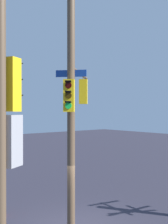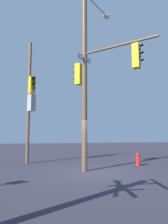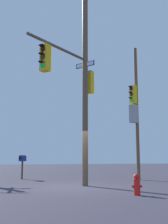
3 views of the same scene
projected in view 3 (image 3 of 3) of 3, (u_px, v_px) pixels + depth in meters
ground_plane at (76, 187)px, 12.51m from camera, size 80.00×80.00×0.00m
main_signal_pole_assembly at (83, 72)px, 13.42m from camera, size 4.89×3.08×9.73m
secondary_pole_assembly at (135, 109)px, 16.95m from camera, size 0.71×0.54×7.94m
fire_hydrant at (137, 185)px, 9.86m from camera, size 0.38×0.24×0.73m
mailbox at (22, 160)px, 17.10m from camera, size 0.46×0.49×1.41m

